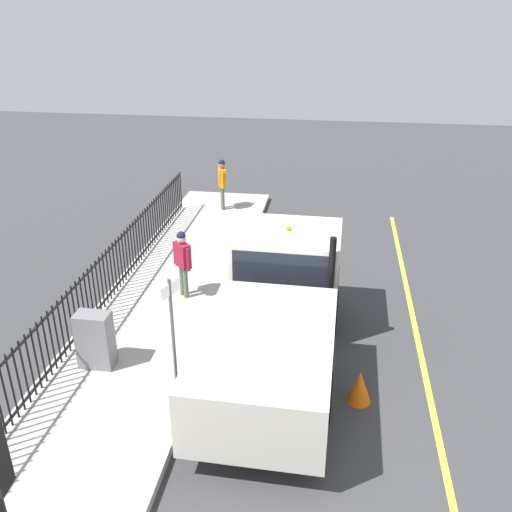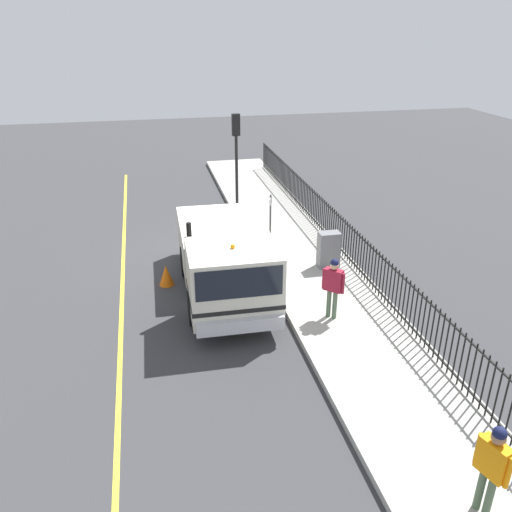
% 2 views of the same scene
% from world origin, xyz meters
% --- Properties ---
extents(ground_plane, '(56.85, 56.85, 0.00)m').
position_xyz_m(ground_plane, '(0.00, 0.00, 0.00)').
color(ground_plane, '#38383A').
rests_on(ground_plane, ground).
extents(sidewalk_slab, '(3.12, 25.84, 0.18)m').
position_xyz_m(sidewalk_slab, '(3.41, 0.00, 0.09)').
color(sidewalk_slab, '#A3A099').
rests_on(sidewalk_slab, ground).
extents(lane_marking, '(0.12, 23.26, 0.01)m').
position_xyz_m(lane_marking, '(-2.64, 0.00, 0.00)').
color(lane_marking, yellow).
rests_on(lane_marking, ground).
extents(work_truck, '(2.48, 6.39, 2.64)m').
position_xyz_m(work_truck, '(0.40, -2.79, 1.25)').
color(work_truck, silver).
rests_on(work_truck, ground).
extents(worker_standing, '(0.51, 0.50, 1.74)m').
position_xyz_m(worker_standing, '(2.98, -4.76, 1.24)').
color(worker_standing, maroon).
rests_on(worker_standing, sidewalk_slab).
extents(pedestrian_distant, '(0.36, 0.63, 1.78)m').
position_xyz_m(pedestrian_distant, '(3.29, -11.15, 1.27)').
color(pedestrian_distant, orange).
rests_on(pedestrian_distant, sidewalk_slab).
extents(iron_fence, '(0.04, 22.00, 1.34)m').
position_xyz_m(iron_fence, '(4.75, -0.00, 0.85)').
color(iron_fence, black).
rests_on(iron_fence, sidewalk_slab).
extents(traffic_light_near, '(0.31, 0.23, 4.05)m').
position_xyz_m(traffic_light_near, '(2.02, 4.13, 3.05)').
color(traffic_light_near, black).
rests_on(traffic_light_near, sidewalk_slab).
extents(utility_cabinet, '(0.69, 0.42, 1.19)m').
position_xyz_m(utility_cabinet, '(3.97, -1.70, 0.77)').
color(utility_cabinet, slate).
rests_on(utility_cabinet, sidewalk_slab).
extents(traffic_cone, '(0.46, 0.46, 0.66)m').
position_xyz_m(traffic_cone, '(-1.28, -1.55, 0.33)').
color(traffic_cone, orange).
rests_on(traffic_cone, ground).
extents(street_sign, '(0.22, 0.47, 2.40)m').
position_xyz_m(street_sign, '(2.15, -1.11, 1.67)').
color(street_sign, '#4C4C4C').
rests_on(street_sign, sidewalk_slab).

